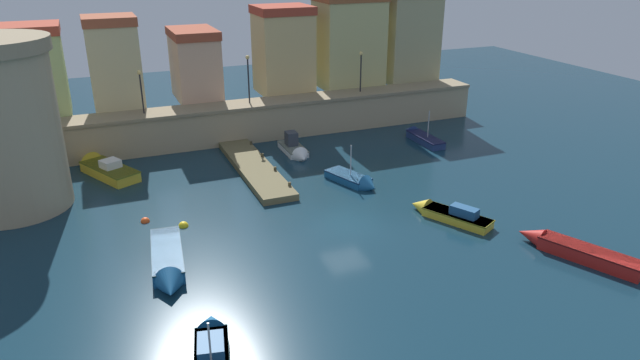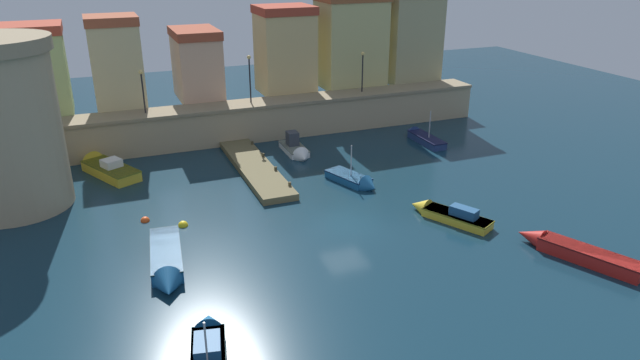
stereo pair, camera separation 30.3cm
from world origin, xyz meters
name	(u,v)px [view 1 (the left image)]	position (x,y,z in m)	size (l,w,h in m)	color
ground_plane	(346,223)	(0.00, 0.00, 0.00)	(96.94, 96.94, 0.00)	#112D3D
quay_wall	(258,120)	(0.00, 17.50, 1.55)	(39.98, 2.99, 3.07)	tan
old_town_backdrop	(271,49)	(2.42, 21.15, 6.68)	(37.64, 5.68, 8.63)	#A4BB71
fortress_tower	(0,126)	(-17.95, 9.88, 5.23)	(7.15, 7.15, 10.34)	tan
pier_dock	(255,168)	(-2.57, 10.11, 0.22)	(2.39, 12.09, 0.70)	brown
quay_lamp_0	(141,85)	(-9.09, 17.50, 5.30)	(0.32, 0.32, 3.33)	black
quay_lamp_1	(248,72)	(-0.69, 17.50, 5.61)	(0.32, 0.32, 3.87)	black
quay_lamp_2	(361,65)	(9.42, 17.50, 5.40)	(0.32, 0.32, 3.51)	black
moored_boat_0	(296,150)	(1.36, 12.26, 0.39)	(1.55, 4.31, 2.00)	white
moored_boat_1	(168,265)	(-10.42, -1.46, 0.38)	(2.16, 6.46, 1.43)	#195689
moored_boat_2	(420,136)	(12.19, 11.66, 0.32)	(1.27, 5.21, 3.09)	navy
moored_boat_3	(574,249)	(9.39, -7.98, 0.40)	(3.67, 6.36, 1.11)	red
moored_boat_4	(212,349)	(-9.82, -8.63, 0.36)	(2.35, 5.44, 2.81)	#195689
moored_boat_5	(102,167)	(-12.71, 13.90, 0.43)	(4.45, 6.53, 1.78)	gold
moored_boat_6	(446,213)	(5.80, -1.66, 0.34)	(3.46, 5.16, 1.40)	gold
moored_boat_7	(356,181)	(3.07, 5.07, 0.29)	(2.70, 4.45, 3.09)	#195689
mooring_buoy_0	(183,226)	(-8.87, 3.24, 0.00)	(0.58, 0.58, 0.58)	yellow
mooring_buoy_1	(145,222)	(-10.84, 4.70, 0.00)	(0.53, 0.53, 0.53)	#EA4C19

